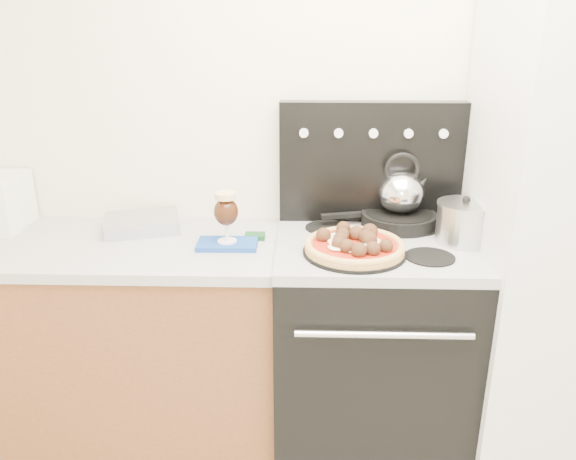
{
  "coord_description": "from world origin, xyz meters",
  "views": [
    {
      "loc": [
        -0.2,
        -0.85,
        1.71
      ],
      "look_at": [
        -0.25,
        1.05,
        1.01
      ],
      "focal_mm": 35.0,
      "sensor_mm": 36.0,
      "label": 1
    }
  ],
  "objects_px": {
    "pizza": "(355,244)",
    "tea_kettle": "(401,188)",
    "base_cabinet": "(108,344)",
    "skillet": "(399,219)",
    "beer_glass": "(226,217)",
    "stock_pot": "(464,224)",
    "pizza_pan": "(354,252)",
    "fridge": "(562,239)",
    "oven_mitt": "(227,244)",
    "stove_body": "(369,349)"
  },
  "relations": [
    {
      "from": "base_cabinet",
      "to": "fridge",
      "type": "distance_m",
      "value": 1.88
    },
    {
      "from": "base_cabinet",
      "to": "tea_kettle",
      "type": "height_order",
      "value": "tea_kettle"
    },
    {
      "from": "oven_mitt",
      "to": "stove_body",
      "type": "bearing_deg",
      "value": 1.36
    },
    {
      "from": "stove_body",
      "to": "pizza_pan",
      "type": "height_order",
      "value": "pizza_pan"
    },
    {
      "from": "pizza",
      "to": "stock_pot",
      "type": "bearing_deg",
      "value": 17.26
    },
    {
      "from": "pizza_pan",
      "to": "pizza",
      "type": "height_order",
      "value": "pizza"
    },
    {
      "from": "skillet",
      "to": "pizza_pan",
      "type": "bearing_deg",
      "value": -123.78
    },
    {
      "from": "oven_mitt",
      "to": "pizza",
      "type": "xyz_separation_m",
      "value": [
        0.48,
        -0.11,
        0.05
      ]
    },
    {
      "from": "beer_glass",
      "to": "pizza",
      "type": "bearing_deg",
      "value": -12.46
    },
    {
      "from": "beer_glass",
      "to": "fridge",
      "type": "bearing_deg",
      "value": -0.51
    },
    {
      "from": "oven_mitt",
      "to": "pizza",
      "type": "relative_size",
      "value": 0.64
    },
    {
      "from": "beer_glass",
      "to": "stock_pot",
      "type": "xyz_separation_m",
      "value": [
        0.91,
        0.03,
        -0.03
      ]
    },
    {
      "from": "fridge",
      "to": "pizza_pan",
      "type": "height_order",
      "value": "fridge"
    },
    {
      "from": "stock_pot",
      "to": "base_cabinet",
      "type": "bearing_deg",
      "value": 179.48
    },
    {
      "from": "fridge",
      "to": "stock_pot",
      "type": "height_order",
      "value": "fridge"
    },
    {
      "from": "pizza_pan",
      "to": "fridge",
      "type": "bearing_deg",
      "value": 6.87
    },
    {
      "from": "base_cabinet",
      "to": "pizza_pan",
      "type": "relative_size",
      "value": 3.84
    },
    {
      "from": "oven_mitt",
      "to": "skillet",
      "type": "relative_size",
      "value": 0.75
    },
    {
      "from": "base_cabinet",
      "to": "pizza_pan",
      "type": "bearing_deg",
      "value": -8.14
    },
    {
      "from": "base_cabinet",
      "to": "stock_pot",
      "type": "height_order",
      "value": "stock_pot"
    },
    {
      "from": "pizza",
      "to": "tea_kettle",
      "type": "relative_size",
      "value": 1.72
    },
    {
      "from": "beer_glass",
      "to": "pizza",
      "type": "distance_m",
      "value": 0.5
    },
    {
      "from": "pizza",
      "to": "beer_glass",
      "type": "bearing_deg",
      "value": 167.54
    },
    {
      "from": "fridge",
      "to": "pizza_pan",
      "type": "xyz_separation_m",
      "value": [
        -0.79,
        -0.1,
        -0.02
      ]
    },
    {
      "from": "base_cabinet",
      "to": "pizza_pan",
      "type": "xyz_separation_m",
      "value": [
        1.02,
        -0.15,
        0.5
      ]
    },
    {
      "from": "oven_mitt",
      "to": "tea_kettle",
      "type": "relative_size",
      "value": 1.09
    },
    {
      "from": "base_cabinet",
      "to": "skillet",
      "type": "xyz_separation_m",
      "value": [
        1.22,
        0.17,
        0.52
      ]
    },
    {
      "from": "oven_mitt",
      "to": "pizza_pan",
      "type": "height_order",
      "value": "pizza_pan"
    },
    {
      "from": "tea_kettle",
      "to": "base_cabinet",
      "type": "bearing_deg",
      "value": -167.17
    },
    {
      "from": "stove_body",
      "to": "stock_pot",
      "type": "xyz_separation_m",
      "value": [
        0.34,
        0.01,
        0.55
      ]
    },
    {
      "from": "beer_glass",
      "to": "tea_kettle",
      "type": "bearing_deg",
      "value": 16.6
    },
    {
      "from": "pizza_pan",
      "to": "pizza",
      "type": "relative_size",
      "value": 1.04
    },
    {
      "from": "oven_mitt",
      "to": "tea_kettle",
      "type": "bearing_deg",
      "value": 16.6
    },
    {
      "from": "stock_pot",
      "to": "pizza_pan",
      "type": "bearing_deg",
      "value": -162.74
    },
    {
      "from": "tea_kettle",
      "to": "stock_pot",
      "type": "xyz_separation_m",
      "value": [
        0.22,
        -0.18,
        -0.09
      ]
    },
    {
      "from": "pizza",
      "to": "pizza_pan",
      "type": "bearing_deg",
      "value": 0.0
    },
    {
      "from": "beer_glass",
      "to": "tea_kettle",
      "type": "height_order",
      "value": "tea_kettle"
    },
    {
      "from": "base_cabinet",
      "to": "stove_body",
      "type": "bearing_deg",
      "value": -1.3
    },
    {
      "from": "fridge",
      "to": "pizza",
      "type": "distance_m",
      "value": 0.8
    },
    {
      "from": "fridge",
      "to": "base_cabinet",
      "type": "bearing_deg",
      "value": 178.41
    },
    {
      "from": "base_cabinet",
      "to": "oven_mitt",
      "type": "distance_m",
      "value": 0.72
    },
    {
      "from": "stock_pot",
      "to": "stove_body",
      "type": "bearing_deg",
      "value": -177.95
    },
    {
      "from": "pizza_pan",
      "to": "tea_kettle",
      "type": "xyz_separation_m",
      "value": [
        0.21,
        0.31,
        0.16
      ]
    },
    {
      "from": "fridge",
      "to": "skillet",
      "type": "xyz_separation_m",
      "value": [
        -0.58,
        0.22,
        -0.0
      ]
    },
    {
      "from": "base_cabinet",
      "to": "oven_mitt",
      "type": "relative_size",
      "value": 6.26
    },
    {
      "from": "fridge",
      "to": "pizza",
      "type": "relative_size",
      "value": 5.21
    },
    {
      "from": "pizza_pan",
      "to": "pizza",
      "type": "bearing_deg",
      "value": 0.0
    },
    {
      "from": "beer_glass",
      "to": "stock_pot",
      "type": "height_order",
      "value": "beer_glass"
    },
    {
      "from": "pizza_pan",
      "to": "tea_kettle",
      "type": "distance_m",
      "value": 0.41
    },
    {
      "from": "oven_mitt",
      "to": "beer_glass",
      "type": "xyz_separation_m",
      "value": [
        0.0,
        0.0,
        0.11
      ]
    }
  ]
}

